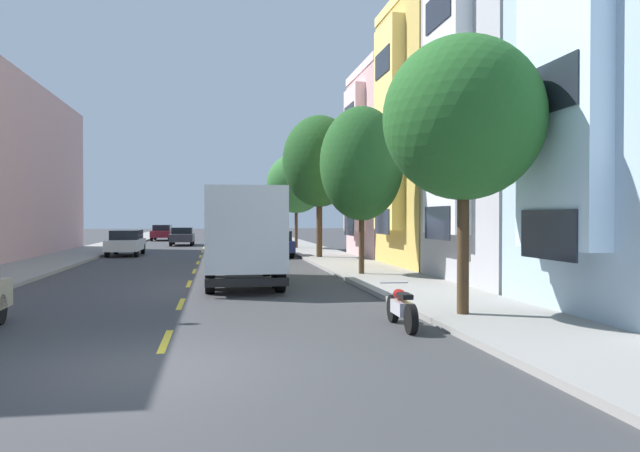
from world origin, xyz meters
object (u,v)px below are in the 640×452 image
street_tree_second (362,164)px  street_tree_farthest (296,183)px  parked_hatchback_navy (276,244)px  street_tree_nearest (463,119)px  parked_wagon_sky (255,233)px  parked_wagon_burgundy (162,232)px  parked_motorcycle (401,308)px  street_tree_third (319,161)px  delivery_box_truck (242,230)px  parked_wagon_white (126,242)px  moving_charcoal_sedan (182,236)px

street_tree_second → street_tree_farthest: size_ratio=0.97×
street_tree_farthest → parked_hatchback_navy: size_ratio=1.62×
street_tree_nearest → street_tree_second: size_ratio=0.98×
parked_hatchback_navy → parked_wagon_sky: (0.18, 22.35, 0.05)m
parked_wagon_burgundy → street_tree_farthest: bearing=-60.4°
parked_hatchback_navy → parked_motorcycle: (0.48, -23.05, -0.35)m
street_tree_farthest → parked_hatchback_navy: (-2.13, -7.54, -3.86)m
street_tree_third → parked_hatchback_navy: street_tree_third is taller
street_tree_nearest → parked_wagon_sky: bearing=92.5°
delivery_box_truck → parked_wagon_burgundy: delivery_box_truck is taller
street_tree_third → parked_wagon_white: street_tree_third is taller
street_tree_nearest → parked_wagon_burgundy: 49.92m
street_tree_farthest → parked_wagon_white: size_ratio=1.39×
parked_wagon_white → parked_wagon_sky: (8.84, 19.42, 0.00)m
street_tree_second → parked_wagon_white: bearing=125.2°
parked_wagon_burgundy → moving_charcoal_sedan: parked_wagon_burgundy is taller
street_tree_third → moving_charcoal_sedan: 20.29m
parked_wagon_white → parked_motorcycle: (9.15, -25.99, -0.39)m
delivery_box_truck → parked_wagon_white: (-6.20, 17.12, -1.05)m
parked_wagon_white → parked_hatchback_navy: 9.14m
parked_wagon_white → parked_motorcycle: size_ratio=2.29×
street_tree_third → parked_wagon_sky: street_tree_third is taller
parked_wagon_burgundy → parked_motorcycle: parked_wagon_burgundy is taller
street_tree_third → parked_hatchback_navy: (-2.13, 2.42, -4.53)m
street_tree_third → moving_charcoal_sedan: street_tree_third is taller
street_tree_farthest → parked_wagon_white: (-10.79, -4.61, -3.81)m
street_tree_nearest → street_tree_second: 9.96m
parked_wagon_burgundy → street_tree_third: bearing=-69.6°
parked_hatchback_navy → moving_charcoal_sedan: bearing=111.3°
parked_wagon_white → street_tree_farthest: bearing=23.1°
delivery_box_truck → parked_wagon_sky: 36.65m
parked_wagon_white → parked_wagon_burgundy: size_ratio=1.00×
delivery_box_truck → parked_wagon_sky: size_ratio=1.57×
parked_wagon_white → parked_wagon_burgundy: same height
street_tree_nearest → street_tree_third: size_ratio=0.82×
delivery_box_truck → parked_hatchback_navy: delivery_box_truck is taller
parked_wagon_white → parked_hatchback_navy: (8.66, -2.93, -0.05)m
street_tree_third → parked_motorcycle: bearing=-94.6°
moving_charcoal_sedan → street_tree_second: bearing=-73.7°
parked_wagon_burgundy → parked_hatchback_navy: size_ratio=1.17×
delivery_box_truck → moving_charcoal_sedan: bearing=96.9°
street_tree_third → street_tree_second: bearing=-90.0°
moving_charcoal_sedan → parked_motorcycle: moving_charcoal_sedan is taller
street_tree_nearest → parked_motorcycle: (-1.65, -0.73, -4.10)m
parked_wagon_burgundy → street_tree_nearest: bearing=-77.6°
street_tree_second → parked_wagon_white: size_ratio=1.36×
street_tree_nearest → street_tree_farthest: 29.87m
parked_wagon_sky → parked_motorcycle: parked_wagon_sky is taller
delivery_box_truck → parked_wagon_sky: delivery_box_truck is taller
parked_hatchback_navy → parked_wagon_sky: same height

